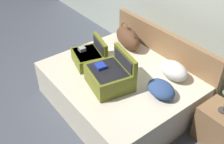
# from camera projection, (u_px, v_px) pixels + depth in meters

# --- Properties ---
(ground_plane) EXTENTS (12.00, 12.00, 0.00)m
(ground_plane) POSITION_uv_depth(u_px,v_px,m) (96.00, 115.00, 3.65)
(ground_plane) COLOR #4C515B
(bed) EXTENTS (1.92, 1.58, 0.51)m
(bed) POSITION_uv_depth(u_px,v_px,m) (119.00, 89.00, 3.69)
(bed) COLOR beige
(bed) RESTS_ON ground
(headboard) EXTENTS (1.95, 0.08, 0.90)m
(headboard) POSITION_uv_depth(u_px,v_px,m) (162.00, 58.00, 3.98)
(headboard) COLOR olive
(headboard) RESTS_ON ground
(hard_case_large) EXTENTS (0.60, 0.58, 0.43)m
(hard_case_large) POSITION_uv_depth(u_px,v_px,m) (110.00, 76.00, 3.27)
(hard_case_large) COLOR olive
(hard_case_large) RESTS_ON bed
(hard_case_medium) EXTENTS (0.53, 0.50, 0.35)m
(hard_case_medium) POSITION_uv_depth(u_px,v_px,m) (90.00, 56.00, 3.70)
(hard_case_medium) COLOR olive
(hard_case_medium) RESTS_ON bed
(duffel_bag) EXTENTS (0.62, 0.38, 0.36)m
(duffel_bag) POSITION_uv_depth(u_px,v_px,m) (128.00, 38.00, 4.03)
(duffel_bag) COLOR brown
(duffel_bag) RESTS_ON bed
(pillow_near_headboard) EXTENTS (0.43, 0.31, 0.22)m
(pillow_near_headboard) POSITION_uv_depth(u_px,v_px,m) (174.00, 70.00, 3.43)
(pillow_near_headboard) COLOR white
(pillow_near_headboard) RESTS_ON bed
(pillow_center_head) EXTENTS (0.43, 0.35, 0.16)m
(pillow_center_head) POSITION_uv_depth(u_px,v_px,m) (161.00, 89.00, 3.17)
(pillow_center_head) COLOR navy
(pillow_center_head) RESTS_ON bed
(nightstand) EXTENTS (0.44, 0.40, 0.49)m
(nightstand) POSITION_uv_depth(u_px,v_px,m) (218.00, 125.00, 3.17)
(nightstand) COLOR olive
(nightstand) RESTS_ON ground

